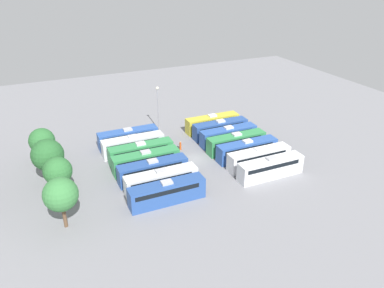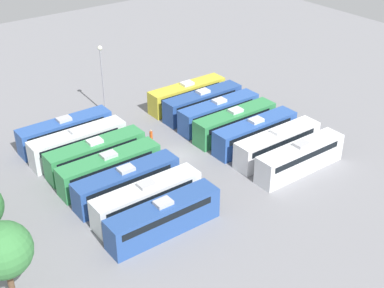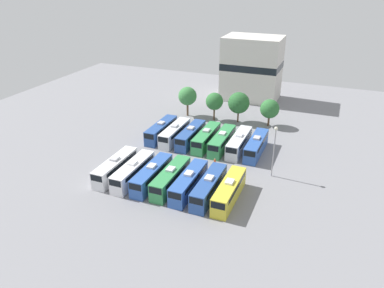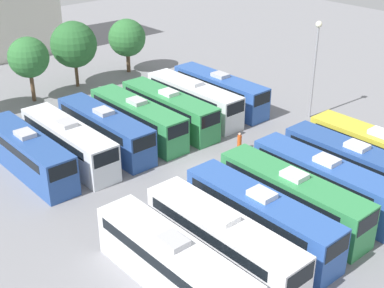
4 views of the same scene
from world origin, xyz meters
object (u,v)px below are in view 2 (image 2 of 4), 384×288
bus_13 (65,131)px  bus_6 (187,94)px  bus_2 (255,132)px  bus_11 (96,154)px  bus_3 (235,122)px  light_pole (102,70)px  bus_9 (127,182)px  bus_12 (78,143)px  bus_4 (219,112)px  worker_person (151,136)px  bus_0 (300,157)px  bus_1 (277,144)px  bus_7 (163,217)px  bus_8 (147,199)px  tree_0 (3,250)px  bus_5 (203,103)px  bus_10 (109,168)px

bus_13 → bus_6: bearing=-90.5°
bus_2 → bus_11: same height
bus_3 → light_pole: light_pole is taller
bus_9 → bus_13: bearing=1.0°
bus_2 → bus_3: same height
bus_6 → bus_11: size_ratio=1.00×
bus_2 → bus_11: size_ratio=1.00×
bus_12 → light_pole: bearing=-44.1°
bus_4 → worker_person: 9.53m
bus_0 → bus_1: 3.61m
bus_0 → bus_2: 7.09m
bus_7 → bus_8: same height
bus_9 → light_pole: bearing=-22.4°
light_pole → bus_7: bearing=162.9°
tree_0 → bus_6: bearing=-57.6°
bus_4 → light_pole: (11.56, 9.95, 4.45)m
bus_1 → bus_0: bearing=177.5°
bus_0 → bus_6: 20.57m
bus_8 → bus_11: bearing=-0.2°
bus_1 → bus_9: bearing=79.2°
bus_6 → bus_13: same height
bus_7 → bus_13: 20.63m
bus_8 → bus_12: bearing=1.7°
bus_2 → bus_9: same height
bus_0 → bus_1: size_ratio=1.00×
bus_1 → bus_3: (6.87, 0.41, 0.00)m
bus_3 → bus_12: (6.79, 17.59, 0.00)m
bus_4 → worker_person: (1.25, 9.40, -0.94)m
bus_12 → tree_0: (-16.95, 14.11, 3.26)m
bus_3 → bus_6: size_ratio=1.00×
bus_0 → bus_5: bearing=-0.2°
bus_8 → bus_12: same height
bus_6 → bus_8: bearing=134.6°
bus_8 → light_pole: (21.90, -7.41, 4.45)m
bus_0 → worker_person: bus_0 is taller
bus_4 → bus_10: same height
bus_5 → bus_11: same height
bus_9 → light_pole: (18.34, -7.55, 4.45)m
worker_person → bus_5: bearing=-76.8°
bus_11 → tree_0: bearing=133.0°
bus_5 → worker_person: size_ratio=6.64×
bus_8 → worker_person: 14.09m
bus_2 → tree_0: size_ratio=1.55×
bus_6 → bus_1: bearing=-179.3°
bus_11 → tree_0: (-13.54, 14.54, 3.26)m
bus_4 → bus_5: size_ratio=1.00×
worker_person → light_pole: 11.65m
bus_8 → bus_6: bearing=-45.4°
tree_0 → bus_3: bearing=-72.2°
bus_2 → light_pole: light_pole is taller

